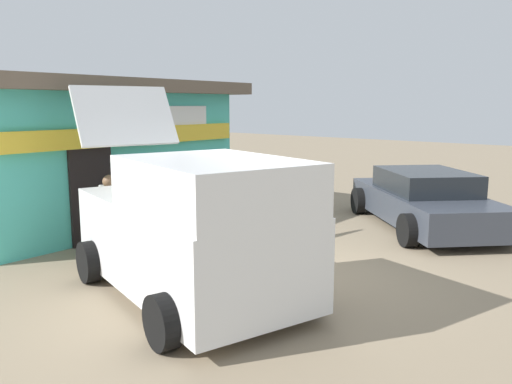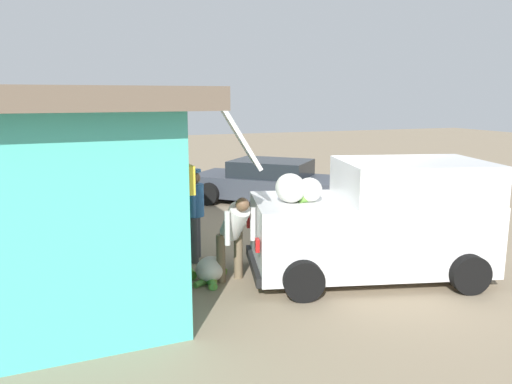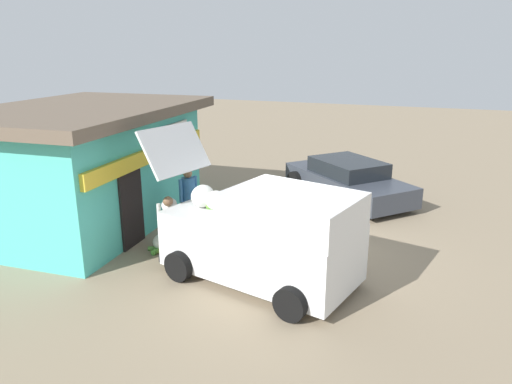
% 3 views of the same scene
% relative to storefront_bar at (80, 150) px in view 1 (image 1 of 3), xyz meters
% --- Properties ---
extents(ground_plane, '(60.00, 60.00, 0.00)m').
position_rel_storefront_bar_xyz_m(ground_plane, '(0.12, -5.91, -1.61)').
color(ground_plane, gray).
extents(storefront_bar, '(6.80, 4.90, 3.13)m').
position_rel_storefront_bar_xyz_m(storefront_bar, '(0.00, 0.00, 0.00)').
color(storefront_bar, '#4CC6B7').
rests_on(storefront_bar, ground_plane).
extents(delivery_van, '(2.94, 4.75, 2.93)m').
position_rel_storefront_bar_xyz_m(delivery_van, '(-1.61, -5.53, -0.63)').
color(delivery_van, white).
rests_on(delivery_van, ground_plane).
extents(parked_sedan, '(4.36, 4.52, 1.23)m').
position_rel_storefront_bar_xyz_m(parked_sedan, '(4.51, -6.14, -1.03)').
color(parked_sedan, '#383D47').
rests_on(parked_sedan, ground_plane).
extents(vendor_standing, '(0.54, 0.44, 1.72)m').
position_rel_storefront_bar_xyz_m(vendor_standing, '(0.25, -2.85, -0.62)').
color(vendor_standing, '#4C4C51').
rests_on(vendor_standing, ground_plane).
extents(customer_bending, '(0.67, 0.60, 1.47)m').
position_rel_storefront_bar_xyz_m(customer_bending, '(-1.13, -3.15, -0.74)').
color(customer_bending, '#726047').
rests_on(customer_bending, ground_plane).
extents(unloaded_banana_pile, '(0.90, 0.73, 0.41)m').
position_rel_storefront_bar_xyz_m(unloaded_banana_pile, '(-0.90, -2.79, -1.43)').
color(unloaded_banana_pile, silver).
rests_on(unloaded_banana_pile, ground_plane).
extents(paint_bucket, '(0.30, 0.30, 0.34)m').
position_rel_storefront_bar_xyz_m(paint_bucket, '(2.14, -2.57, -1.44)').
color(paint_bucket, silver).
rests_on(paint_bucket, ground_plane).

